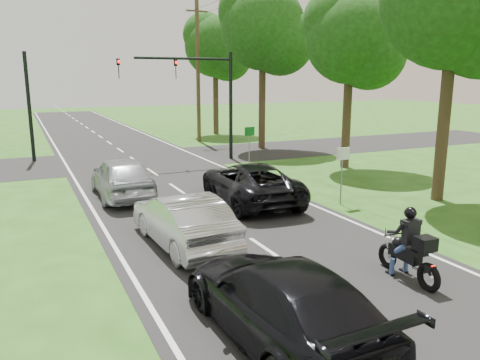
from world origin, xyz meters
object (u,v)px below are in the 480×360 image
sign_white (343,162)px  traffic_signal (200,86)px  motorcycle_rider (410,251)px  utility_pole_far (198,71)px  dark_car_behind (281,300)px  silver_suv (122,177)px  dark_suv (250,183)px  sign_green (249,137)px  silver_sedan (183,220)px

sign_white → traffic_signal: bearing=97.0°
motorcycle_rider → utility_pole_far: (4.16, 25.07, 4.40)m
dark_car_behind → sign_white: bearing=-134.5°
silver_suv → utility_pole_far: bearing=-119.8°
dark_suv → silver_suv: silver_suv is taller
motorcycle_rider → sign_green: sign_green is taller
utility_pole_far → traffic_signal: bearing=-109.7°
silver_sedan → silver_suv: 6.26m
traffic_signal → sign_green: 4.24m
utility_pole_far → sign_green: 11.63m
silver_suv → sign_green: sign_green is taller
silver_sedan → sign_green: 11.92m
traffic_signal → utility_pole_far: (2.86, 8.00, 0.95)m
silver_suv → dark_suv: bearing=146.5°
dark_car_behind → dark_suv: bearing=-114.1°
silver_sedan → sign_white: sign_white is taller
motorcycle_rider → sign_white: size_ratio=0.95×
motorcycle_rider → traffic_signal: traffic_signal is taller
motorcycle_rider → dark_car_behind: (-3.94, -0.94, 0.06)m
traffic_signal → utility_pole_far: 8.55m
traffic_signal → utility_pole_far: bearing=70.3°
dark_suv → sign_green: bearing=-111.9°
traffic_signal → utility_pole_far: size_ratio=0.64×
utility_pole_far → sign_green: bearing=-96.7°
silver_suv → dark_car_behind: size_ratio=0.94×
silver_sedan → utility_pole_far: 22.70m
dark_car_behind → sign_green: sign_green is taller
dark_car_behind → sign_white: (6.60, 6.98, 0.85)m
sign_green → utility_pole_far: bearing=83.3°
silver_suv → traffic_signal: traffic_signal is taller
motorcycle_rider → dark_suv: (-0.25, 7.74, 0.08)m
silver_sedan → utility_pole_far: utility_pole_far is taller
silver_suv → sign_green: 8.09m
traffic_signal → silver_sedan: bearing=-112.5°
silver_sedan → traffic_signal: size_ratio=0.70×
sign_white → silver_suv: bearing=147.4°
traffic_signal → sign_white: bearing=-83.0°
traffic_signal → utility_pole_far: utility_pole_far is taller
dark_suv → silver_sedan: size_ratio=1.21×
traffic_signal → sign_white: 11.39m
dark_suv → sign_green: size_ratio=2.54×
motorcycle_rider → sign_green: size_ratio=0.95×
dark_suv → silver_suv: size_ratio=1.14×
silver_suv → traffic_signal: size_ratio=0.75×
motorcycle_rider → dark_car_behind: bearing=-162.6°
utility_pole_far → sign_white: 19.39m
silver_sedan → silver_suv: size_ratio=0.94×
dark_car_behind → utility_pole_far: utility_pole_far is taller
silver_suv → traffic_signal: (5.70, 6.50, 3.31)m
silver_suv → traffic_signal: bearing=-130.5°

